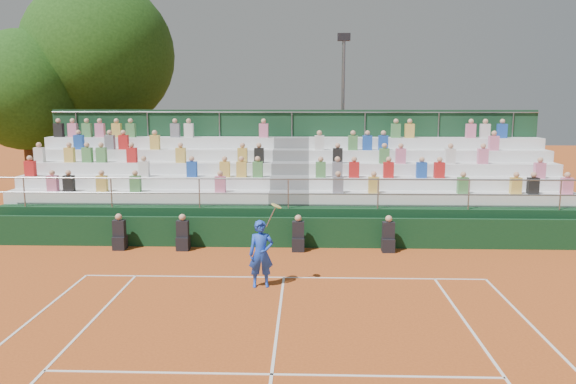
{
  "coord_description": "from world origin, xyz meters",
  "views": [
    {
      "loc": [
        0.59,
        -14.78,
        4.84
      ],
      "look_at": [
        0.0,
        3.5,
        1.8
      ],
      "focal_mm": 35.0,
      "sensor_mm": 36.0,
      "label": 1
    }
  ],
  "objects_px": {
    "tree_east": "(99,55)",
    "tennis_player": "(261,254)",
    "tree_west": "(25,90)",
    "floodlight_mast": "(343,104)"
  },
  "relations": [
    {
      "from": "tree_west",
      "to": "floodlight_mast",
      "type": "xyz_separation_m",
      "value": [
        14.76,
        1.25,
        -0.62
      ]
    },
    {
      "from": "tree_west",
      "to": "tree_east",
      "type": "bearing_deg",
      "value": 34.0
    },
    {
      "from": "tennis_player",
      "to": "tree_east",
      "type": "bearing_deg",
      "value": 123.13
    },
    {
      "from": "tree_west",
      "to": "floodlight_mast",
      "type": "relative_size",
      "value": 1.02
    },
    {
      "from": "tree_east",
      "to": "tree_west",
      "type": "bearing_deg",
      "value": -146.0
    },
    {
      "from": "tree_east",
      "to": "floodlight_mast",
      "type": "bearing_deg",
      "value": -3.18
    },
    {
      "from": "floodlight_mast",
      "to": "tennis_player",
      "type": "bearing_deg",
      "value": -102.39
    },
    {
      "from": "tennis_player",
      "to": "tree_east",
      "type": "xyz_separation_m",
      "value": [
        -9.03,
        13.83,
        6.08
      ]
    },
    {
      "from": "tree_west",
      "to": "tree_east",
      "type": "height_order",
      "value": "tree_east"
    },
    {
      "from": "tree_east",
      "to": "tennis_player",
      "type": "bearing_deg",
      "value": -56.87
    }
  ]
}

